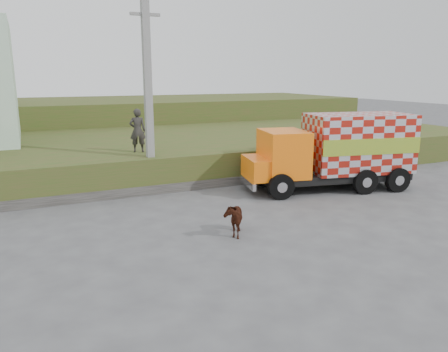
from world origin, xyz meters
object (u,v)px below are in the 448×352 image
utility_pole (148,95)px  cow (233,218)px  cargo_truck (337,151)px  pedestrian (138,130)px

utility_pole → cow: size_ratio=6.21×
cargo_truck → pedestrian: size_ratio=3.91×
cargo_truck → pedestrian: pedestrian is taller
pedestrian → cargo_truck: bearing=165.9°
cow → pedestrian: (-1.10, 7.53, 1.92)m
cargo_truck → utility_pole: bearing=170.5°
cargo_truck → cow: 7.40m
utility_pole → cow: utility_pole is taller
cargo_truck → cow: bearing=-142.0°
cargo_truck → cow: cargo_truck is taller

